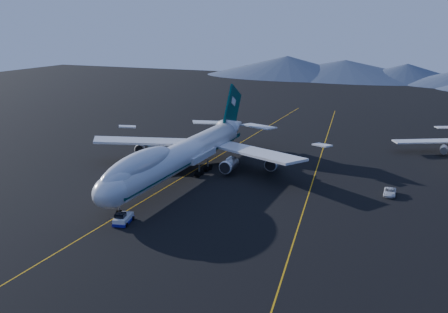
% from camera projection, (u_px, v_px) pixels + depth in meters
% --- Properties ---
extents(ground, '(500.00, 500.00, 0.00)m').
position_uv_depth(ground, '(182.00, 178.00, 121.77)').
color(ground, black).
rests_on(ground, ground).
extents(taxiway_line_main, '(0.25, 220.00, 0.01)m').
position_uv_depth(taxiway_line_main, '(182.00, 178.00, 121.77)').
color(taxiway_line_main, '#CE910C').
rests_on(taxiway_line_main, ground).
extents(taxiway_line_side, '(28.08, 198.09, 0.01)m').
position_uv_depth(taxiway_line_side, '(313.00, 181.00, 119.28)').
color(taxiway_line_side, '#CE910C').
rests_on(taxiway_line_side, ground).
extents(boeing_747, '(59.62, 72.43, 19.37)m').
position_uv_depth(boeing_747, '(182.00, 155.00, 120.28)').
color(boeing_747, silver).
rests_on(boeing_747, ground).
extents(pushback_tug, '(3.77, 5.50, 2.20)m').
position_uv_depth(pushback_tug, '(123.00, 220.00, 94.28)').
color(pushback_tug, silver).
rests_on(pushback_tug, ground).
extents(service_van, '(2.74, 5.59, 1.53)m').
position_uv_depth(service_van, '(390.00, 192.00, 109.28)').
color(service_van, silver).
rests_on(service_van, ground).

